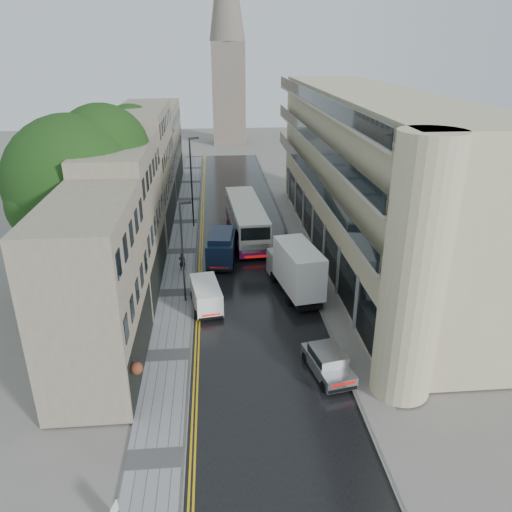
{
  "coord_description": "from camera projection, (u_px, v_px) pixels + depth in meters",
  "views": [
    {
      "loc": [
        -2.74,
        -15.11,
        17.64
      ],
      "look_at": [
        0.12,
        18.0,
        3.44
      ],
      "focal_mm": 35.0,
      "sensor_mm": 36.0,
      "label": 1
    }
  ],
  "objects": [
    {
      "name": "modern_block",
      "position": [
        366.0,
        178.0,
        42.87
      ],
      "size": [
        8.0,
        40.0,
        14.0
      ],
      "primitive_type": null,
      "color": "#BDB18C",
      "rests_on": "ground"
    },
    {
      "name": "tree_far",
      "position": [
        115.0,
        173.0,
        47.81
      ],
      "size": [
        9.24,
        9.24,
        12.46
      ],
      "primitive_type": null,
      "color": "black",
      "rests_on": "ground"
    },
    {
      "name": "cream_bus",
      "position": [
        237.0,
        233.0,
        45.33
      ],
      "size": [
        3.61,
        12.68,
        3.42
      ],
      "primitive_type": null,
      "rotation": [
        0.0,
        0.0,
        0.06
      ],
      "color": "beige",
      "rests_on": "road"
    },
    {
      "name": "old_shop_row",
      "position": [
        140.0,
        182.0,
        45.37
      ],
      "size": [
        4.5,
        56.0,
        12.0
      ],
      "primitive_type": null,
      "color": "gray",
      "rests_on": "ground"
    },
    {
      "name": "tree_near",
      "position": [
        78.0,
        206.0,
        35.6
      ],
      "size": [
        10.56,
        10.56,
        13.89
      ],
      "primitive_type": null,
      "color": "black",
      "rests_on": "ground"
    },
    {
      "name": "church_spire",
      "position": [
        227.0,
        29.0,
        88.3
      ],
      "size": [
        6.4,
        6.4,
        40.0
      ],
      "primitive_type": null,
      "color": "#73675B",
      "rests_on": "ground"
    },
    {
      "name": "lamp_post_near",
      "position": [
        183.0,
        253.0,
        35.44
      ],
      "size": [
        0.87,
        0.36,
        7.53
      ],
      "primitive_type": null,
      "rotation": [
        0.0,
        0.0,
        0.21
      ],
      "color": "black",
      "rests_on": "left_sidewalk"
    },
    {
      "name": "white_lorry",
      "position": [
        289.0,
        280.0,
        35.65
      ],
      "size": [
        3.58,
        7.97,
        4.03
      ],
      "primitive_type": null,
      "rotation": [
        0.0,
        0.0,
        0.17
      ],
      "color": "white",
      "rests_on": "road"
    },
    {
      "name": "ground",
      "position": [
        290.0,
        498.0,
        20.99
      ],
      "size": [
        200.0,
        200.0,
        0.0
      ],
      "primitive_type": "plane",
      "color": "slate",
      "rests_on": "ground"
    },
    {
      "name": "pedestrian",
      "position": [
        182.0,
        262.0,
        41.54
      ],
      "size": [
        0.57,
        0.38,
        1.53
      ],
      "primitive_type": "imported",
      "rotation": [
        0.0,
        0.0,
        3.11
      ],
      "color": "black",
      "rests_on": "left_sidewalk"
    },
    {
      "name": "lamp_post_far",
      "position": [
        192.0,
        184.0,
        50.16
      ],
      "size": [
        1.03,
        0.59,
        9.05
      ],
      "primitive_type": null,
      "rotation": [
        0.0,
        0.0,
        0.38
      ],
      "color": "black",
      "rests_on": "left_sidewalk"
    },
    {
      "name": "right_sidewalk",
      "position": [
        303.0,
        248.0,
        46.59
      ],
      "size": [
        1.8,
        85.0,
        0.12
      ],
      "primitive_type": "cube",
      "color": "slate",
      "rests_on": "ground"
    },
    {
      "name": "silver_hatchback",
      "position": [
        325.0,
        379.0,
        27.16
      ],
      "size": [
        2.54,
        4.37,
        1.54
      ],
      "primitive_type": null,
      "rotation": [
        0.0,
        0.0,
        0.19
      ],
      "color": "#AAA9AE",
      "rests_on": "road"
    },
    {
      "name": "road",
      "position": [
        246.0,
        250.0,
        46.18
      ],
      "size": [
        9.0,
        85.0,
        0.02
      ],
      "primitive_type": "cube",
      "color": "black",
      "rests_on": "ground"
    },
    {
      "name": "navy_van",
      "position": [
        207.0,
        255.0,
        41.52
      ],
      "size": [
        2.8,
        5.78,
        2.85
      ],
      "primitive_type": null,
      "rotation": [
        0.0,
        0.0,
        -0.1
      ],
      "color": "#0E1B34",
      "rests_on": "road"
    },
    {
      "name": "white_van",
      "position": [
        197.0,
        307.0,
        34.26
      ],
      "size": [
        2.42,
        4.45,
        1.91
      ],
      "primitive_type": null,
      "rotation": [
        0.0,
        0.0,
        0.15
      ],
      "color": "white",
      "rests_on": "road"
    },
    {
      "name": "left_sidewalk",
      "position": [
        182.0,
        252.0,
        45.7
      ],
      "size": [
        2.7,
        85.0,
        0.12
      ],
      "primitive_type": "cube",
      "color": "gray",
      "rests_on": "ground"
    }
  ]
}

